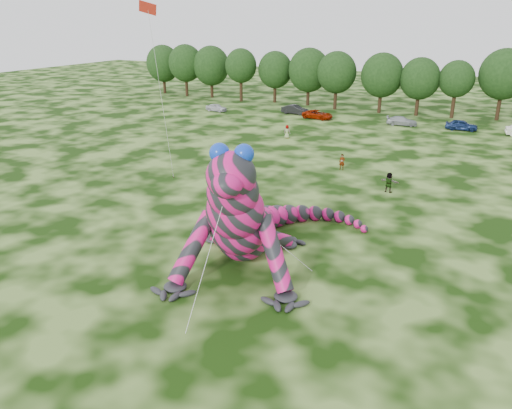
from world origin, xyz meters
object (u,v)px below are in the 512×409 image
at_px(tree_9, 455,89).
at_px(spectator_5, 389,182).
at_px(tree_0, 163,69).
at_px(tree_10, 502,85).
at_px(car_3, 402,121).
at_px(car_4, 461,125).
at_px(tree_7, 381,83).
at_px(spectator_0, 342,162).
at_px(inflatable_gecko, 246,193).
at_px(tree_4, 275,77).
at_px(car_0, 216,108).
at_px(spectator_4, 287,132).
at_px(flying_kite, 150,23).
at_px(tree_2, 211,72).
at_px(tree_6, 336,81).
at_px(tree_1, 186,70).
at_px(tree_8, 419,87).
at_px(car_2, 318,114).
at_px(tree_3, 241,75).
at_px(tree_5, 309,77).
at_px(car_1, 295,110).

xyz_separation_m(tree_9, spectator_5, (-1.02, -39.40, -3.42)).
xyz_separation_m(tree_0, tree_10, (61.96, -0.66, 0.50)).
xyz_separation_m(car_3, car_4, (8.04, 0.29, 0.10)).
xyz_separation_m(tree_7, spectator_0, (4.29, -33.97, -3.92)).
relative_size(inflatable_gecko, tree_4, 1.87).
height_order(car_0, car_3, car_3).
bearing_deg(car_0, spectator_4, -118.95).
height_order(flying_kite, tree_2, flying_kite).
bearing_deg(tree_0, car_3, -12.46).
xyz_separation_m(inflatable_gecko, tree_0, (-48.91, 57.84, 0.51)).
bearing_deg(tree_4, tree_6, -9.53).
bearing_deg(spectator_4, tree_1, -41.35).
bearing_deg(tree_4, tree_7, -5.57).
xyz_separation_m(car_3, spectator_5, (4.81, -30.29, 0.29)).
height_order(flying_kite, tree_6, flying_kite).
distance_m(inflatable_gecko, tree_4, 62.14).
height_order(tree_8, car_0, tree_8).
relative_size(tree_7, car_4, 2.23).
relative_size(tree_10, car_2, 2.22).
relative_size(inflatable_gecko, tree_6, 1.79).
relative_size(tree_7, spectator_5, 5.18).
bearing_deg(tree_2, spectator_4, -43.67).
bearing_deg(tree_0, spectator_4, -34.15).
bearing_deg(flying_kite, inflatable_gecko, -30.76).
distance_m(car_0, car_3, 29.80).
bearing_deg(tree_0, tree_3, -6.56).
relative_size(inflatable_gecko, spectator_0, 10.33).
relative_size(tree_7, car_0, 2.58).
relative_size(tree_10, car_0, 2.86).
distance_m(tree_4, car_2, 17.17).
xyz_separation_m(tree_8, spectator_4, (-12.16, -23.65, -3.62)).
relative_size(tree_10, car_3, 2.43).
relative_size(tree_2, tree_5, 0.98).
xyz_separation_m(tree_2, tree_10, (50.41, -0.18, 0.43)).
height_order(flying_kite, car_0, flying_kite).
bearing_deg(tree_8, spectator_4, -117.21).
relative_size(tree_0, car_2, 2.01).
distance_m(tree_0, car_3, 51.16).
bearing_deg(spectator_0, flying_kite, -133.65).
distance_m(tree_1, tree_10, 55.76).
height_order(car_4, spectator_4, spectator_4).
distance_m(tree_10, car_4, 11.78).
xyz_separation_m(car_2, car_3, (12.52, 0.79, -0.03)).
distance_m(tree_4, tree_7, 19.65).
relative_size(car_2, car_3, 1.10).
relative_size(tree_6, car_1, 2.18).
relative_size(flying_kite, tree_5, 1.67).
bearing_deg(tree_0, car_4, -10.50).
relative_size(tree_2, car_3, 2.23).
bearing_deg(car_0, car_3, -79.68).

